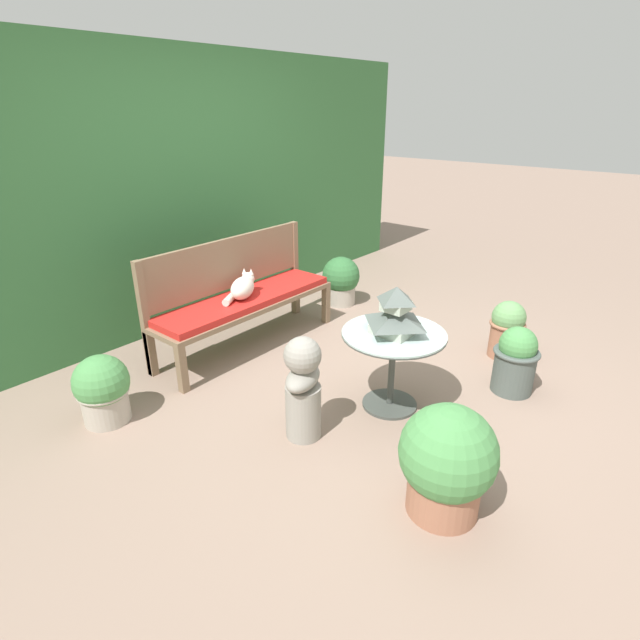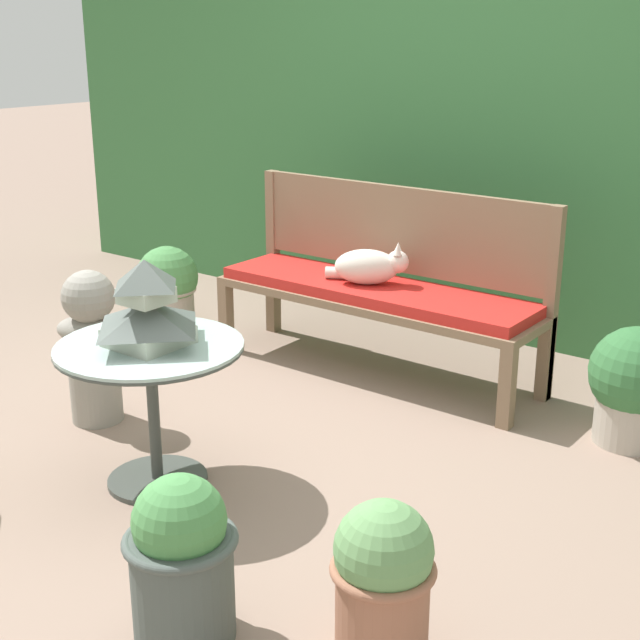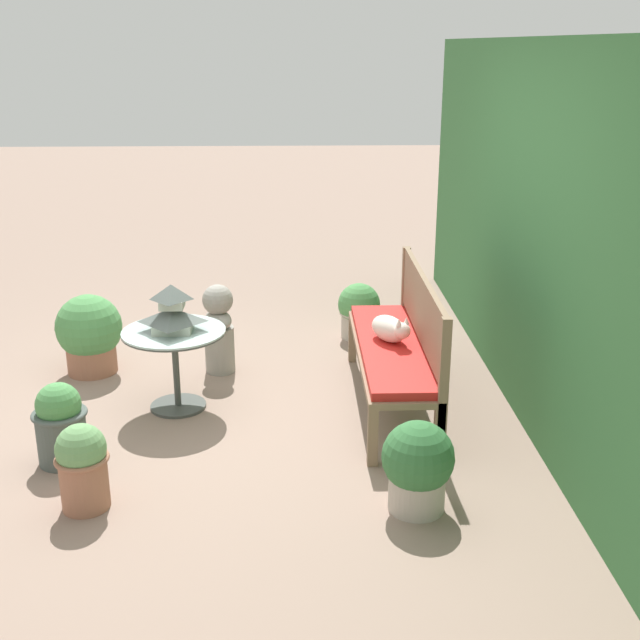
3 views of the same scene
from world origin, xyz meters
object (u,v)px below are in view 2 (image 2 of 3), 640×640
Objects in this scene: potted_plant_bench_right at (181,559)px; potted_plant_table_far at (383,581)px; garden_bench at (375,298)px; pagoda_birdhouse at (147,309)px; garden_bust at (92,345)px; patio_table at (151,375)px; potted_plant_hedge_corner at (635,385)px; cat at (369,266)px; potted_plant_bench_left at (168,286)px.

potted_plant_bench_right reaches higher than potted_plant_table_far.
pagoda_birdhouse is (-0.01, -1.45, 0.30)m from garden_bench.
garden_bench is at bearing 42.16° from garden_bust.
potted_plant_bench_right is (0.72, -2.02, -0.14)m from garden_bench.
patio_table is 1.38× the size of potted_plant_hedge_corner.
cat is at bearing 125.38° from potted_plant_table_far.
garden_bust reaches higher than patio_table.
garden_bench is 2.16m from potted_plant_table_far.
patio_table reaches higher than potted_plant_bench_left.
cat reaches higher than potted_plant_bench_left.
garden_bench is 1.37m from garden_bust.
cat is 1.37m from potted_plant_bench_left.
garden_bust is at bearing -146.26° from cat.
potted_plant_hedge_corner is at bearing 74.07° from potted_plant_bench_right.
pagoda_birdhouse reaches higher than potted_plant_hedge_corner.
potted_plant_hedge_corner is at bearing 47.70° from pagoda_birdhouse.
pagoda_birdhouse is at bearing -132.30° from potted_plant_hedge_corner.
potted_plant_bench_left is (-2.66, -0.10, -0.02)m from potted_plant_hedge_corner.
garden_bust is at bearing -57.34° from potted_plant_bench_left.
garden_bust reaches higher than potted_plant_table_far.
garden_bust is 1.36× the size of potted_plant_bench_right.
patio_table reaches higher than potted_plant_table_far.
cat is at bearing -177.72° from garden_bench.
garden_bust is (-0.64, 0.24, -0.34)m from pagoda_birdhouse.
garden_bust reaches higher than potted_plant_bench_left.
cat reaches higher than patio_table.
potted_plant_hedge_corner is 1.07× the size of potted_plant_bench_left.
potted_plant_hedge_corner is (1.31, 1.44, -0.18)m from patio_table.
patio_table is 1.91m from potted_plant_bench_left.
patio_table reaches higher than potted_plant_bench_right.
potted_plant_hedge_corner is (1.33, -0.00, -0.29)m from cat.
potted_plant_bench_right is (1.37, -0.81, -0.10)m from garden_bust.
potted_plant_table_far is (1.24, -0.32, -0.44)m from pagoda_birdhouse.
garden_bust is 1.60m from potted_plant_bench_right.
garden_bench is 1.37m from potted_plant_bench_left.
garden_bust is (-0.65, -1.21, -0.04)m from garden_bench.
potted_plant_table_far reaches higher than garden_bench.
potted_plant_bench_left is (-1.35, 1.34, -0.46)m from pagoda_birdhouse.
potted_plant_bench_left is at bearing 135.07° from pagoda_birdhouse.
potted_plant_bench_right is 1.04× the size of potted_plant_table_far.
cat is 0.87× the size of potted_plant_table_far.
potted_plant_bench_left is at bearing 135.07° from patio_table.
potted_plant_bench_right is at bearing -42.68° from potted_plant_bench_left.
garden_bench is 3.38× the size of potted_plant_bench_right.
garden_bust is at bearing 149.37° from potted_plant_bench_right.
potted_plant_bench_right is (0.74, -0.58, -0.19)m from patio_table.
pagoda_birdhouse is 1.35m from potted_plant_table_far.
pagoda_birdhouse reaches higher than garden_bench.
cat is at bearing 90.74° from pagoda_birdhouse.
pagoda_birdhouse is at bearing -39.86° from garden_bust.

